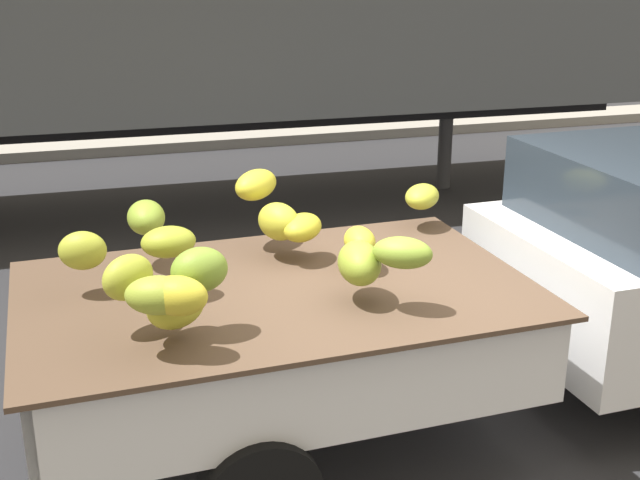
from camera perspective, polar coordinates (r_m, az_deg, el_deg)
ground at (r=5.41m, az=6.06°, el=-13.85°), size 220.00×220.00×0.00m
curb_strip at (r=13.45m, az=-8.67°, el=6.76°), size 80.00×0.80×0.16m
pickup_truck at (r=5.80m, az=17.10°, el=-2.38°), size 5.32×2.03×1.70m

